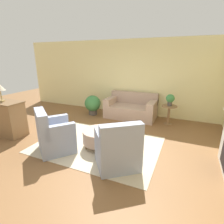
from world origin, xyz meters
TOP-DOWN VIEW (x-y plane):
  - ground_plane at (0.00, 0.00)m, footprint 16.00×16.00m
  - wall_back at (0.00, 2.99)m, footprint 9.86×0.12m
  - rug at (0.00, 0.00)m, footprint 3.05×2.21m
  - couch at (0.09, 2.43)m, footprint 1.81×0.98m
  - armchair_left at (-0.82, -0.67)m, footprint 1.11×1.10m
  - armchair_right at (0.82, -0.67)m, footprint 1.11×1.10m
  - ottoman_table at (0.08, -0.06)m, footprint 0.83×0.83m
  - side_table at (1.46, 2.22)m, footprint 0.50×0.50m
  - dresser at (-2.72, -0.49)m, footprint 1.17×0.55m
  - potted_plant_on_side_table at (1.46, 2.22)m, footprint 0.27×0.27m
  - potted_plant_floor at (-1.37, 2.14)m, footprint 0.62×0.62m

SIDE VIEW (x-z plane):
  - ground_plane at x=0.00m, z-range 0.00..0.00m
  - rug at x=0.00m, z-range 0.00..0.01m
  - ottoman_table at x=0.08m, z-range 0.07..0.50m
  - couch at x=0.09m, z-range -0.12..0.78m
  - armchair_left at x=-0.82m, z-range -0.11..0.91m
  - armchair_right at x=0.82m, z-range -0.11..0.91m
  - potted_plant_floor at x=-1.37m, z-range 0.04..0.80m
  - side_table at x=1.46m, z-range 0.11..0.76m
  - dresser at x=-2.72m, z-range 0.02..1.01m
  - potted_plant_on_side_table at x=1.46m, z-range 0.68..1.06m
  - wall_back at x=0.00m, z-range 0.00..2.80m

